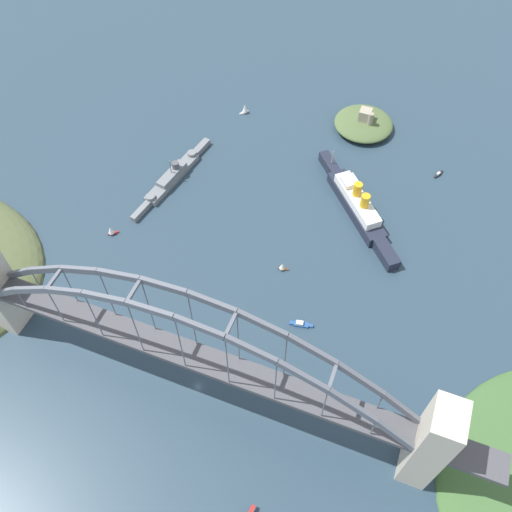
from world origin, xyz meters
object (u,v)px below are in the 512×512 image
(small_boat_4, at_px, (439,174))
(fort_island_mid_harbor, at_px, (364,123))
(small_boat_3, at_px, (245,108))
(naval_cruiser, at_px, (173,176))
(small_boat_2, at_px, (282,266))
(harbor_arch_bridge, at_px, (191,355))
(small_boat_1, at_px, (111,230))
(ocean_liner, at_px, (357,204))
(small_boat_0, at_px, (301,324))

(small_boat_4, bearing_deg, fort_island_mid_harbor, 154.90)
(fort_island_mid_harbor, xyz_separation_m, small_boat_3, (-83.16, -14.54, -0.43))
(naval_cruiser, relative_size, fort_island_mid_harbor, 2.01)
(small_boat_2, xyz_separation_m, small_boat_4, (69.78, 107.51, -1.97))
(harbor_arch_bridge, distance_m, small_boat_1, 116.39)
(naval_cruiser, bearing_deg, ocean_liner, 8.07)
(fort_island_mid_harbor, bearing_deg, harbor_arch_bridge, -97.24)
(small_boat_0, distance_m, small_boat_4, 146.33)
(small_boat_0, bearing_deg, small_boat_1, 171.74)
(ocean_liner, bearing_deg, small_boat_0, -94.03)
(small_boat_3, bearing_deg, naval_cruiser, -103.33)
(small_boat_1, bearing_deg, fort_island_mid_harbor, 51.76)
(harbor_arch_bridge, xyz_separation_m, ocean_liner, (42.67, 139.64, -28.60))
(naval_cruiser, height_order, small_boat_2, naval_cruiser)
(small_boat_2, relative_size, small_boat_3, 0.73)
(harbor_arch_bridge, xyz_separation_m, small_boat_0, (36.43, 51.02, -33.47))
(naval_cruiser, bearing_deg, small_boat_2, -24.87)
(small_boat_0, relative_size, small_boat_3, 1.53)
(small_boat_3, distance_m, small_boat_4, 141.33)
(small_boat_1, bearing_deg, small_boat_2, 6.83)
(harbor_arch_bridge, height_order, small_boat_3, harbor_arch_bridge)
(fort_island_mid_harbor, xyz_separation_m, small_boat_0, (9.01, -165.01, -3.41))
(small_boat_2, bearing_deg, small_boat_3, 120.61)
(fort_island_mid_harbor, xyz_separation_m, small_boat_4, (57.59, -26.98, -3.50))
(naval_cruiser, relative_size, small_boat_0, 6.43)
(small_boat_1, xyz_separation_m, small_boat_2, (103.60, 12.40, -0.60))
(naval_cruiser, height_order, small_boat_1, naval_cruiser)
(small_boat_4, bearing_deg, small_boat_3, 174.95)
(harbor_arch_bridge, height_order, small_boat_0, harbor_arch_bridge)
(ocean_liner, bearing_deg, small_boat_4, 49.40)
(ocean_liner, bearing_deg, fort_island_mid_harbor, 101.29)
(ocean_liner, distance_m, fort_island_mid_harbor, 77.90)
(ocean_liner, height_order, fort_island_mid_harbor, ocean_liner)
(ocean_liner, height_order, small_boat_4, ocean_liner)
(naval_cruiser, distance_m, small_boat_4, 172.47)
(small_boat_1, distance_m, small_boat_4, 210.82)
(fort_island_mid_harbor, relative_size, small_boat_2, 6.72)
(ocean_liner, relative_size, small_boat_3, 9.35)
(fort_island_mid_harbor, relative_size, small_boat_1, 5.65)
(naval_cruiser, distance_m, fort_island_mid_harbor, 137.83)
(ocean_liner, bearing_deg, small_boat_1, -151.71)
(small_boat_4, bearing_deg, small_boat_1, -145.33)
(harbor_arch_bridge, xyz_separation_m, small_boat_3, (-55.74, 201.48, -30.49))
(ocean_liner, relative_size, small_boat_1, 10.81)
(small_boat_1, relative_size, small_boat_4, 0.87)
(small_boat_2, xyz_separation_m, small_boat_3, (-70.98, 119.95, 1.09))
(harbor_arch_bridge, height_order, fort_island_mid_harbor, harbor_arch_bridge)
(small_boat_3, bearing_deg, small_boat_2, -59.39)
(fort_island_mid_harbor, bearing_deg, naval_cruiser, -137.58)
(small_boat_2, distance_m, small_boat_3, 139.38)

